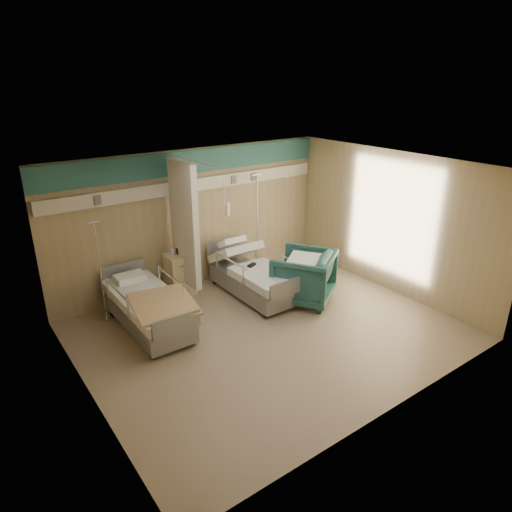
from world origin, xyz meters
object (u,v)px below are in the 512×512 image
at_px(bed_right, 253,280).
at_px(visitor_armchair, 303,277).
at_px(bedside_cabinet, 180,274).
at_px(iv_stand_left, 104,299).
at_px(iv_stand_right, 257,255).
at_px(bed_left, 149,312).

xyz_separation_m(bed_right, visitor_armchair, (0.65, -0.75, 0.18)).
bearing_deg(bedside_cabinet, iv_stand_left, -177.14).
bearing_deg(iv_stand_left, visitor_armchair, -25.20).
bearing_deg(visitor_armchair, iv_stand_right, -123.16).
distance_m(bedside_cabinet, iv_stand_left, 1.55).
xyz_separation_m(bed_left, visitor_armchair, (2.85, -0.75, 0.18)).
bearing_deg(bed_right, iv_stand_right, 50.12).
bearing_deg(iv_stand_left, bed_right, -16.99).
distance_m(bed_right, bed_left, 2.20).
height_order(bed_left, bedside_cabinet, bedside_cabinet).
height_order(bed_left, iv_stand_right, iv_stand_right).
bearing_deg(bed_left, iv_stand_right, 15.41).
height_order(bed_right, iv_stand_left, iv_stand_left).
distance_m(bed_right, iv_stand_right, 1.04).
height_order(visitor_armchair, iv_stand_left, iv_stand_left).
distance_m(bedside_cabinet, visitor_armchair, 2.44).
distance_m(bed_left, visitor_armchair, 2.95).
bearing_deg(bed_left, visitor_armchair, -14.74).
xyz_separation_m(bed_right, bedside_cabinet, (-1.15, 0.90, 0.11)).
distance_m(bed_left, bedside_cabinet, 1.39).
height_order(bed_right, bedside_cabinet, bedside_cabinet).
bearing_deg(iv_stand_right, bed_right, -129.88).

